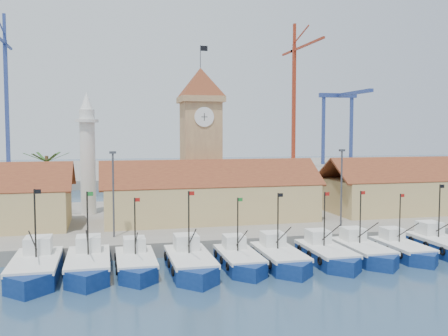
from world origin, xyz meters
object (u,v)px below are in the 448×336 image
object	(u,v)px
clock_tower	(201,136)
minaret	(88,153)
boat_0	(35,270)
boat_5	(281,259)

from	to	relation	value
clock_tower	minaret	distance (m)	15.30
clock_tower	minaret	bearing A→B (deg)	172.39
boat_0	clock_tower	xyz separation A→B (m)	(18.75, 22.90, 11.13)
boat_5	clock_tower	distance (m)	26.64
boat_0	clock_tower	bearing A→B (deg)	50.69
boat_5	clock_tower	bearing A→B (deg)	96.91
clock_tower	minaret	size ratio (longest dim) A/B	1.39
boat_0	boat_5	size ratio (longest dim) A/B	1.12
boat_0	minaret	size ratio (longest dim) A/B	0.65
boat_5	boat_0	bearing A→B (deg)	177.13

